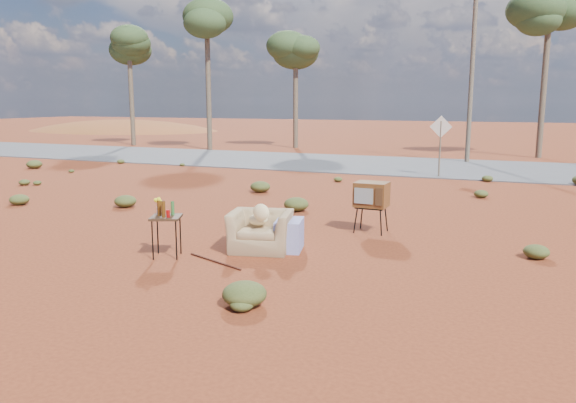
% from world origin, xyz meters
% --- Properties ---
extents(ground, '(140.00, 140.00, 0.00)m').
position_xyz_m(ground, '(0.00, 0.00, 0.00)').
color(ground, brown).
rests_on(ground, ground).
extents(highway, '(140.00, 7.00, 0.04)m').
position_xyz_m(highway, '(0.00, 15.00, 0.02)').
color(highway, '#565659').
rests_on(highway, ground).
extents(dirt_mound, '(26.00, 18.00, 2.00)m').
position_xyz_m(dirt_mound, '(-30.00, 34.00, 0.00)').
color(dirt_mound, brown).
rests_on(dirt_mound, ground).
extents(armchair, '(1.40, 1.10, 0.96)m').
position_xyz_m(armchair, '(-0.08, 0.52, 0.45)').
color(armchair, '#967852').
rests_on(armchair, ground).
extents(tv_unit, '(0.68, 0.56, 1.05)m').
position_xyz_m(tv_unit, '(1.35, 2.65, 0.78)').
color(tv_unit, black).
rests_on(tv_unit, ground).
extents(side_table, '(0.66, 0.66, 1.02)m').
position_xyz_m(side_table, '(-1.54, -0.53, 0.75)').
color(side_table, '#3A2215').
rests_on(side_table, ground).
extents(rusty_bar, '(1.27, 0.56, 0.04)m').
position_xyz_m(rusty_bar, '(-0.55, -0.54, 0.02)').
color(rusty_bar, '#522316').
rests_on(rusty_bar, ground).
extents(road_sign, '(0.78, 0.06, 2.19)m').
position_xyz_m(road_sign, '(1.50, 12.00, 1.50)').
color(road_sign, brown).
rests_on(road_sign, ground).
extents(eucalyptus_far_left, '(3.20, 3.20, 7.10)m').
position_xyz_m(eucalyptus_far_left, '(-18.00, 20.00, 5.94)').
color(eucalyptus_far_left, brown).
rests_on(eucalyptus_far_left, ground).
extents(eucalyptus_left, '(3.20, 3.20, 8.10)m').
position_xyz_m(eucalyptus_left, '(-12.00, 19.00, 6.92)').
color(eucalyptus_left, brown).
rests_on(eucalyptus_left, ground).
extents(eucalyptus_near_left, '(3.20, 3.20, 6.60)m').
position_xyz_m(eucalyptus_near_left, '(-8.00, 22.00, 5.45)').
color(eucalyptus_near_left, brown).
rests_on(eucalyptus_near_left, ground).
extents(eucalyptus_center, '(3.20, 3.20, 7.60)m').
position_xyz_m(eucalyptus_center, '(5.00, 21.00, 6.43)').
color(eucalyptus_center, brown).
rests_on(eucalyptus_center, ground).
extents(utility_pole_center, '(1.40, 0.20, 8.00)m').
position_xyz_m(utility_pole_center, '(2.00, 17.50, 4.15)').
color(utility_pole_center, brown).
rests_on(utility_pole_center, ground).
extents(scrub_patch, '(17.49, 8.07, 0.33)m').
position_xyz_m(scrub_patch, '(-0.82, 4.41, 0.14)').
color(scrub_patch, '#4B5224').
rests_on(scrub_patch, ground).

